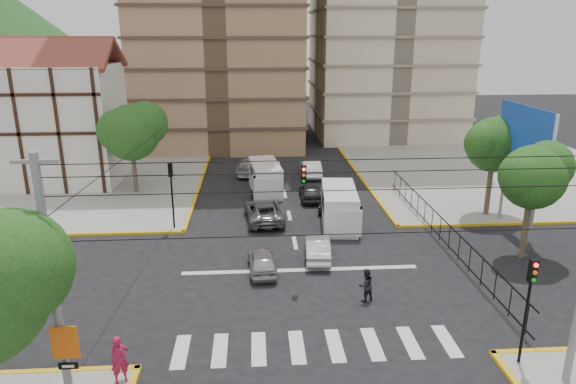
{
  "coord_description": "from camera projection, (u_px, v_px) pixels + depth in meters",
  "views": [
    {
      "loc": [
        -2.44,
        -24.39,
        12.57
      ],
      "look_at": [
        -0.57,
        2.88,
        4.0
      ],
      "focal_mm": 32.0,
      "sensor_mm": 36.0,
      "label": 1
    }
  ],
  "objects": [
    {
      "name": "car_white_front_right",
      "position": [
        318.0,
        248.0,
        29.51
      ],
      "size": [
        1.66,
        3.98,
        1.28
      ],
      "primitive_type": "imported",
      "rotation": [
        0.0,
        0.0,
        3.06
      ],
      "color": "silver",
      "rests_on": "ground"
    },
    {
      "name": "sidewalk_nw",
      "position": [
        53.0,
        181.0,
        44.86
      ],
      "size": [
        26.0,
        26.0,
        0.15
      ],
      "primitive_type": "cube",
      "color": "gray",
      "rests_on": "ground"
    },
    {
      "name": "stop_line",
      "position": [
        300.0,
        270.0,
        28.28
      ],
      "size": [
        13.0,
        0.4,
        0.01
      ],
      "primitive_type": "cube",
      "color": "silver",
      "rests_on": "ground"
    },
    {
      "name": "utility_pole_sw",
      "position": [
        53.0,
        284.0,
        16.56
      ],
      "size": [
        1.4,
        0.28,
        9.0
      ],
      "color": "slate",
      "rests_on": "ground"
    },
    {
      "name": "car_silver_front_left",
      "position": [
        262.0,
        261.0,
        27.97
      ],
      "size": [
        1.68,
        3.73,
        1.24
      ],
      "primitive_type": "imported",
      "rotation": [
        0.0,
        0.0,
        3.2
      ],
      "color": "#A8A8AC",
      "rests_on": "ground"
    },
    {
      "name": "park_fence",
      "position": [
        439.0,
        242.0,
        32.01
      ],
      "size": [
        0.1,
        22.5,
        1.66
      ],
      "primitive_type": null,
      "color": "black",
      "rests_on": "ground"
    },
    {
      "name": "van_right_lane",
      "position": [
        340.0,
        209.0,
        34.37
      ],
      "size": [
        2.7,
        5.76,
        2.51
      ],
      "rotation": [
        0.0,
        0.0,
        -0.1
      ],
      "color": "silver",
      "rests_on": "ground"
    },
    {
      "name": "sidewalk_ne",
      "position": [
        497.0,
        173.0,
        47.46
      ],
      "size": [
        26.0,
        26.0,
        0.15
      ],
      "primitive_type": "cube",
      "color": "gray",
      "rests_on": "ground"
    },
    {
      "name": "district_sign",
      "position": [
        66.0,
        350.0,
        17.04
      ],
      "size": [
        0.9,
        0.12,
        3.2
      ],
      "color": "slate",
      "rests_on": "ground"
    },
    {
      "name": "car_silver_rear_left",
      "position": [
        249.0,
        166.0,
        47.13
      ],
      "size": [
        2.44,
        5.14,
        1.45
      ],
      "primitive_type": "imported",
      "rotation": [
        0.0,
        0.0,
        3.06
      ],
      "color": "#B3B3B8",
      "rests_on": "ground"
    },
    {
      "name": "traffic_light_se",
      "position": [
        529.0,
        295.0,
        19.29
      ],
      "size": [
        0.28,
        0.22,
        4.4
      ],
      "color": "black",
      "rests_on": "ground"
    },
    {
      "name": "billboard",
      "position": [
        524.0,
        142.0,
        32.0
      ],
      "size": [
        0.36,
        6.2,
        8.1
      ],
      "color": "slate",
      "rests_on": "ground"
    },
    {
      "name": "pedestrian_sw_corner",
      "position": [
        120.0,
        360.0,
        18.79
      ],
      "size": [
        0.81,
        0.72,
        1.86
      ],
      "primitive_type": "imported",
      "rotation": [
        0.0,
        0.0,
        0.51
      ],
      "color": "#A51942",
      "rests_on": "sidewalk_sw"
    },
    {
      "name": "crosswalk_stripes",
      "position": [
        316.0,
        346.0,
        21.43
      ],
      "size": [
        12.0,
        2.4,
        0.01
      ],
      "primitive_type": "cube",
      "color": "silver",
      "rests_on": "ground"
    },
    {
      "name": "tudor_building",
      "position": [
        57.0,
        122.0,
        43.37
      ],
      "size": [
        10.8,
        8.05,
        12.23
      ],
      "color": "silver",
      "rests_on": "ground"
    },
    {
      "name": "traffic_light_hanging",
      "position": [
        308.0,
        184.0,
        23.44
      ],
      "size": [
        18.0,
        9.12,
        0.92
      ],
      "color": "black",
      "rests_on": "ground"
    },
    {
      "name": "tree_park_c",
      "position": [
        496.0,
        142.0,
        35.04
      ],
      "size": [
        4.65,
        3.8,
        7.25
      ],
      "color": "#473828",
      "rests_on": "ground"
    },
    {
      "name": "ground",
      "position": [
        302.0,
        280.0,
        27.14
      ],
      "size": [
        160.0,
        160.0,
        0.0
      ],
      "primitive_type": "plane",
      "color": "black",
      "rests_on": "ground"
    },
    {
      "name": "pedestrian_crosswalk",
      "position": [
        366.0,
        285.0,
        24.82
      ],
      "size": [
        1.01,
        0.93,
        1.68
      ],
      "primitive_type": "imported",
      "rotation": [
        0.0,
        0.0,
        3.6
      ],
      "color": "black",
      "rests_on": "ground"
    },
    {
      "name": "traffic_light_nw",
      "position": [
        171.0,
        185.0,
        33.13
      ],
      "size": [
        0.28,
        0.22,
        4.4
      ],
      "color": "black",
      "rests_on": "ground"
    },
    {
      "name": "tree_park_a",
      "position": [
        535.0,
        174.0,
        28.41
      ],
      "size": [
        4.41,
        3.6,
        6.83
      ],
      "color": "#473828",
      "rests_on": "ground"
    },
    {
      "name": "tree_tudor",
      "position": [
        132.0,
        130.0,
        40.05
      ],
      "size": [
        5.39,
        4.4,
        7.43
      ],
      "color": "#473828",
      "rests_on": "ground"
    },
    {
      "name": "car_white_rear_right",
      "position": [
        311.0,
        168.0,
        46.42
      ],
      "size": [
        1.6,
        4.57,
        1.5
      ],
      "primitive_type": "imported",
      "rotation": [
        0.0,
        0.0,
        3.14
      ],
      "color": "white",
      "rests_on": "ground"
    },
    {
      "name": "van_left_lane",
      "position": [
        265.0,
        179.0,
        41.42
      ],
      "size": [
        2.7,
        5.61,
        2.44
      ],
      "rotation": [
        0.0,
        0.0,
        0.11
      ],
      "color": "silver",
      "rests_on": "ground"
    },
    {
      "name": "car_darkgrey_mid_right",
      "position": [
        310.0,
        192.0,
        39.88
      ],
      "size": [
        1.64,
        3.9,
        1.32
      ],
      "primitive_type": "imported",
      "rotation": [
        0.0,
        0.0,
        3.12
      ],
      "color": "#2A292C",
      "rests_on": "ground"
    },
    {
      "name": "car_grey_mid_left",
      "position": [
        264.0,
        211.0,
        35.47
      ],
      "size": [
        2.87,
        5.41,
        1.45
      ],
      "primitive_type": "imported",
      "rotation": [
        0.0,
        0.0,
        3.23
      ],
      "color": "slate",
      "rests_on": "ground"
    }
  ]
}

